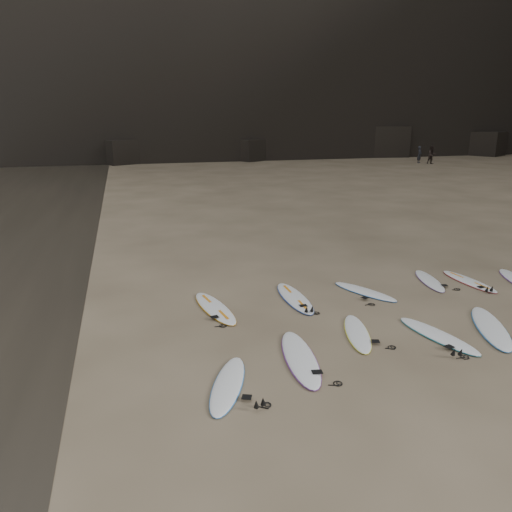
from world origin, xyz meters
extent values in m
plane|color=#897559|center=(0.00, 0.00, 0.00)|extent=(240.00, 240.00, 0.00)
cube|color=black|center=(8.00, 45.00, 1.16)|extent=(4.23, 4.46, 2.33)
cube|color=black|center=(25.00, 46.00, 1.80)|extent=(5.95, 5.19, 3.59)
cube|color=black|center=(38.00, 44.00, 1.44)|extent=(5.31, 5.56, 2.88)
cube|color=black|center=(-6.00, 45.00, 1.25)|extent=(4.49, 4.76, 2.49)
ellipsoid|color=white|center=(-3.90, -1.24, 0.04)|extent=(1.40, 2.38, 0.08)
ellipsoid|color=white|center=(-2.09, -0.55, 0.05)|extent=(1.02, 2.83, 0.10)
ellipsoid|color=white|center=(-0.27, 0.33, 0.04)|extent=(1.17, 2.33, 0.08)
ellipsoid|color=white|center=(1.60, -0.32, 0.04)|extent=(1.16, 2.55, 0.09)
ellipsoid|color=white|center=(3.18, -0.26, 0.05)|extent=(1.78, 2.82, 0.10)
ellipsoid|color=white|center=(-3.42, 2.86, 0.05)|extent=(1.13, 2.73, 0.10)
ellipsoid|color=white|center=(-0.99, 3.03, 0.05)|extent=(0.65, 2.67, 0.10)
ellipsoid|color=white|center=(1.28, 2.99, 0.04)|extent=(1.52, 2.29, 0.08)
ellipsoid|color=white|center=(3.80, 3.39, 0.04)|extent=(1.02, 2.28, 0.08)
ellipsoid|color=white|center=(5.00, 3.00, 0.04)|extent=(0.77, 2.39, 0.08)
imported|color=#222327|center=(24.95, 37.55, 0.88)|extent=(0.76, 0.73, 1.76)
imported|color=black|center=(25.58, 36.26, 0.95)|extent=(0.96, 0.77, 1.90)
camera|label=1|loc=(-5.64, -10.07, 5.39)|focal=35.00mm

